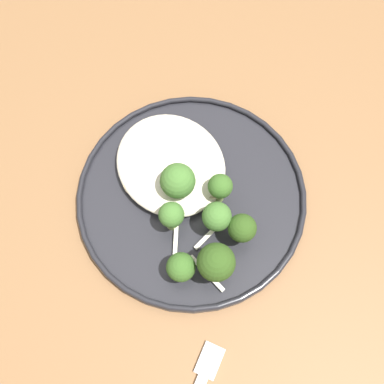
% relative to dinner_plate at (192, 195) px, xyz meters
% --- Properties ---
extents(ground, '(6.00, 6.00, 0.00)m').
position_rel_dinner_plate_xyz_m(ground, '(0.03, -0.00, -0.75)').
color(ground, '#2D2B28').
extents(wooden_dining_table, '(1.40, 1.00, 0.74)m').
position_rel_dinner_plate_xyz_m(wooden_dining_table, '(0.03, -0.00, -0.09)').
color(wooden_dining_table, brown).
rests_on(wooden_dining_table, ground).
extents(dinner_plate, '(0.29, 0.29, 0.02)m').
position_rel_dinner_plate_xyz_m(dinner_plate, '(0.00, 0.00, 0.00)').
color(dinner_plate, '#232328').
rests_on(dinner_plate, wooden_dining_table).
extents(noodle_bed, '(0.15, 0.13, 0.03)m').
position_rel_dinner_plate_xyz_m(noodle_bed, '(-0.05, -0.00, 0.01)').
color(noodle_bed, beige).
rests_on(noodle_bed, dinner_plate).
extents(seared_scallop_tiny_bay, '(0.03, 0.03, 0.01)m').
position_rel_dinner_plate_xyz_m(seared_scallop_tiny_bay, '(0.01, 0.02, 0.01)').
color(seared_scallop_tiny_bay, beige).
rests_on(seared_scallop_tiny_bay, dinner_plate).
extents(seared_scallop_left_edge, '(0.03, 0.03, 0.01)m').
position_rel_dinner_plate_xyz_m(seared_scallop_left_edge, '(-0.05, -0.05, 0.01)').
color(seared_scallop_left_edge, '#E5C689').
rests_on(seared_scallop_left_edge, dinner_plate).
extents(seared_scallop_center_golden, '(0.03, 0.03, 0.01)m').
position_rel_dinner_plate_xyz_m(seared_scallop_center_golden, '(-0.09, -0.03, 0.01)').
color(seared_scallop_center_golden, beige).
rests_on(seared_scallop_center_golden, dinner_plate).
extents(seared_scallop_large_seared, '(0.03, 0.03, 0.01)m').
position_rel_dinner_plate_xyz_m(seared_scallop_large_seared, '(-0.06, -0.01, 0.01)').
color(seared_scallop_large_seared, '#E5C689').
rests_on(seared_scallop_large_seared, dinner_plate).
extents(broccoli_floret_left_leaning, '(0.03, 0.03, 0.05)m').
position_rel_dinner_plate_xyz_m(broccoli_floret_left_leaning, '(0.02, -0.04, 0.03)').
color(broccoli_floret_left_leaning, '#89A356').
rests_on(broccoli_floret_left_leaning, dinner_plate).
extents(broccoli_floret_near_rim, '(0.04, 0.04, 0.06)m').
position_rel_dinner_plate_xyz_m(broccoli_floret_near_rim, '(-0.01, -0.01, 0.04)').
color(broccoli_floret_near_rim, '#7A994C').
rests_on(broccoli_floret_near_rim, dinner_plate).
extents(broccoli_floret_beside_noodles, '(0.03, 0.03, 0.04)m').
position_rel_dinner_plate_xyz_m(broccoli_floret_beside_noodles, '(0.07, -0.07, 0.03)').
color(broccoli_floret_beside_noodles, '#89A356').
rests_on(broccoli_floret_beside_noodles, dinner_plate).
extents(broccoli_floret_center_pile, '(0.03, 0.03, 0.06)m').
position_rel_dinner_plate_xyz_m(broccoli_floret_center_pile, '(0.05, -0.00, 0.04)').
color(broccoli_floret_center_pile, '#7A994C').
rests_on(broccoli_floret_center_pile, dinner_plate).
extents(broccoli_floret_small_sprig, '(0.03, 0.03, 0.05)m').
position_rel_dinner_plate_xyz_m(broccoli_floret_small_sprig, '(0.02, 0.03, 0.04)').
color(broccoli_floret_small_sprig, '#89A356').
rests_on(broccoli_floret_small_sprig, dinner_plate).
extents(broccoli_floret_split_head, '(0.03, 0.03, 0.05)m').
position_rel_dinner_plate_xyz_m(broccoli_floret_split_head, '(0.08, 0.02, 0.04)').
color(broccoli_floret_split_head, '#89A356').
rests_on(broccoli_floret_split_head, dinner_plate).
extents(broccoli_floret_rear_charred, '(0.04, 0.04, 0.06)m').
position_rel_dinner_plate_xyz_m(broccoli_floret_rear_charred, '(0.09, -0.03, 0.04)').
color(broccoli_floret_rear_charred, '#89A356').
rests_on(broccoli_floret_rear_charred, dinner_plate).
extents(onion_sliver_curled_piece, '(0.02, 0.06, 0.00)m').
position_rel_dinner_plate_xyz_m(onion_sliver_curled_piece, '(0.05, -0.01, 0.01)').
color(onion_sliver_curled_piece, silver).
rests_on(onion_sliver_curled_piece, dinner_plate).
extents(onion_sliver_long_sliver, '(0.04, 0.03, 0.00)m').
position_rel_dinner_plate_xyz_m(onion_sliver_long_sliver, '(0.04, -0.05, 0.01)').
color(onion_sliver_long_sliver, silver).
rests_on(onion_sliver_long_sliver, dinner_plate).
extents(onion_sliver_pale_crescent, '(0.06, 0.01, 0.00)m').
position_rel_dinner_plate_xyz_m(onion_sliver_pale_crescent, '(0.09, -0.04, 0.01)').
color(onion_sliver_pale_crescent, silver).
rests_on(onion_sliver_pale_crescent, dinner_plate).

